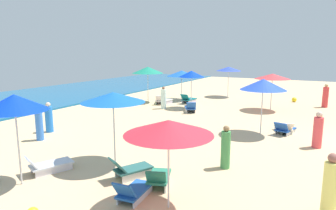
% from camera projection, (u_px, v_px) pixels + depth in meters
% --- Properties ---
extents(ocean, '(60.00, 11.30, 0.12)m').
position_uv_depth(ocean, '(14.00, 101.00, 23.63)').
color(ocean, '#176196').
rests_on(ocean, ground_plane).
extents(umbrella_0, '(2.26, 2.26, 2.34)m').
position_uv_depth(umbrella_0, '(169.00, 127.00, 7.26)').
color(umbrella_0, silver).
rests_on(umbrella_0, ground_plane).
extents(lounge_chair_0_0, '(1.41, 0.71, 0.72)m').
position_uv_depth(lounge_chair_0_0, '(133.00, 191.00, 8.00)').
color(lounge_chair_0_0, silver).
rests_on(lounge_chair_0_0, ground_plane).
extents(lounge_chair_0_1, '(1.37, 0.99, 0.70)m').
position_uv_depth(lounge_chair_0_1, '(159.00, 178.00, 8.79)').
color(lounge_chair_0_1, silver).
rests_on(lounge_chair_0_1, ground_plane).
extents(umbrella_1, '(1.89, 1.89, 2.77)m').
position_uv_depth(umbrella_1, '(14.00, 103.00, 8.54)').
color(umbrella_1, silver).
rests_on(umbrella_1, ground_plane).
extents(lounge_chair_1_0, '(1.58, 1.15, 0.63)m').
position_uv_depth(lounge_chair_1_0, '(49.00, 165.00, 9.88)').
color(lounge_chair_1_0, silver).
rests_on(lounge_chair_1_0, ground_plane).
extents(umbrella_2, '(2.45, 2.45, 2.44)m').
position_uv_depth(umbrella_2, '(182.00, 73.00, 24.17)').
color(umbrella_2, silver).
rests_on(umbrella_2, ground_plane).
extents(lounge_chair_2_0, '(1.57, 0.83, 0.77)m').
position_uv_depth(lounge_chair_2_0, '(188.00, 99.00, 23.00)').
color(lounge_chair_2_0, silver).
rests_on(lounge_chair_2_0, ground_plane).
extents(umbrella_3, '(2.24, 2.24, 2.60)m').
position_uv_depth(umbrella_3, '(113.00, 97.00, 10.21)').
color(umbrella_3, silver).
rests_on(umbrella_3, ground_plane).
extents(lounge_chair_3_0, '(1.48, 1.12, 0.75)m').
position_uv_depth(lounge_chair_3_0, '(130.00, 169.00, 9.41)').
color(lounge_chair_3_0, silver).
rests_on(lounge_chair_3_0, ground_plane).
extents(umbrella_4, '(2.18, 2.18, 2.71)m').
position_uv_depth(umbrella_4, '(263.00, 84.00, 14.02)').
color(umbrella_4, silver).
rests_on(umbrella_4, ground_plane).
extents(lounge_chair_4_0, '(1.43, 0.96, 0.66)m').
position_uv_depth(lounge_chair_4_0, '(285.00, 129.00, 14.43)').
color(lounge_chair_4_0, silver).
rests_on(lounge_chair_4_0, ground_plane).
extents(lounge_chair_4_1, '(1.36, 1.09, 0.62)m').
position_uv_depth(lounge_chair_4_1, '(284.00, 128.00, 14.64)').
color(lounge_chair_4_1, silver).
rests_on(lounge_chair_4_1, ground_plane).
extents(umbrella_5, '(2.16, 2.16, 2.65)m').
position_uv_depth(umbrella_5, '(229.00, 69.00, 25.86)').
color(umbrella_5, silver).
rests_on(umbrella_5, ground_plane).
extents(umbrella_6, '(2.36, 2.36, 2.51)m').
position_uv_depth(umbrella_6, '(273.00, 76.00, 19.83)').
color(umbrella_6, silver).
rests_on(umbrella_6, ground_plane).
extents(umbrella_7, '(2.46, 2.46, 2.81)m').
position_uv_depth(umbrella_7, '(148.00, 70.00, 23.05)').
color(umbrella_7, silver).
rests_on(umbrella_7, ground_plane).
extents(lounge_chair_7_0, '(1.46, 0.78, 0.74)m').
position_uv_depth(lounge_chair_7_0, '(164.00, 100.00, 22.61)').
color(lounge_chair_7_0, silver).
rests_on(lounge_chair_7_0, ground_plane).
extents(lounge_chair_7_1, '(1.57, 1.21, 0.72)m').
position_uv_depth(lounge_chair_7_1, '(160.00, 100.00, 22.70)').
color(lounge_chair_7_1, silver).
rests_on(lounge_chair_7_1, ground_plane).
extents(umbrella_8, '(1.80, 1.80, 2.66)m').
position_uv_depth(umbrella_8, '(191.00, 74.00, 20.58)').
color(umbrella_8, silver).
rests_on(umbrella_8, ground_plane).
extents(lounge_chair_8_0, '(1.55, 1.27, 0.76)m').
position_uv_depth(lounge_chair_8_0, '(190.00, 108.00, 19.64)').
color(lounge_chair_8_0, silver).
rests_on(lounge_chair_8_0, ground_plane).
extents(beachgoer_1, '(0.42, 0.42, 1.70)m').
position_uv_depth(beachgoer_1, '(325.00, 97.00, 21.16)').
color(beachgoer_1, '#E23E3F').
rests_on(beachgoer_1, ground_plane).
extents(beachgoer_2, '(0.52, 0.52, 1.58)m').
position_uv_depth(beachgoer_2, '(163.00, 99.00, 20.67)').
color(beachgoer_2, white).
rests_on(beachgoer_2, ground_plane).
extents(beachgoer_3, '(0.48, 0.48, 1.51)m').
position_uv_depth(beachgoer_3, '(49.00, 118.00, 14.68)').
color(beachgoer_3, blue).
rests_on(beachgoer_3, ground_plane).
extents(beachgoer_4, '(0.44, 0.44, 1.55)m').
position_uv_depth(beachgoer_4, '(318.00, 131.00, 12.27)').
color(beachgoer_4, '#F14B52').
rests_on(beachgoer_4, ground_plane).
extents(beachgoer_5, '(0.44, 0.44, 1.58)m').
position_uv_depth(beachgoer_5, '(330.00, 186.00, 7.23)').
color(beachgoer_5, '#F2E972').
rests_on(beachgoer_5, ground_plane).
extents(beachgoer_6, '(0.35, 0.35, 1.55)m').
position_uv_depth(beachgoer_6, '(39.00, 125.00, 13.32)').
color(beachgoer_6, '#3A79DD').
rests_on(beachgoer_6, ground_plane).
extents(beachgoer_7, '(0.33, 0.33, 1.52)m').
position_uv_depth(beachgoer_7, '(226.00, 148.00, 10.11)').
color(beachgoer_7, '#459450').
rests_on(beachgoer_7, ground_plane).
extents(beach_ball_1, '(0.35, 0.35, 0.35)m').
position_uv_depth(beach_ball_1, '(320.00, 118.00, 17.22)').
color(beach_ball_1, yellow).
rests_on(beach_ball_1, ground_plane).
extents(beach_ball_2, '(0.38, 0.38, 0.38)m').
position_uv_depth(beach_ball_2, '(294.00, 100.00, 23.49)').
color(beach_ball_2, yellow).
rests_on(beach_ball_2, ground_plane).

